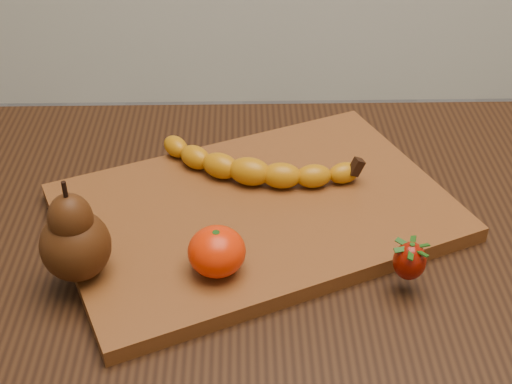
{
  "coord_description": "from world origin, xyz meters",
  "views": [
    {
      "loc": [
        0.0,
        -0.61,
        1.29
      ],
      "look_at": [
        0.02,
        0.06,
        0.8
      ],
      "focal_mm": 50.0,
      "sensor_mm": 36.0,
      "label": 1
    }
  ],
  "objects_px": {
    "table": "(243,315)",
    "cutting_board": "(256,212)",
    "pear": "(73,230)",
    "mandarin": "(217,251)"
  },
  "relations": [
    {
      "from": "table",
      "to": "cutting_board",
      "type": "distance_m",
      "value": 0.13
    },
    {
      "from": "pear",
      "to": "mandarin",
      "type": "relative_size",
      "value": 1.88
    },
    {
      "from": "table",
      "to": "pear",
      "type": "relative_size",
      "value": 8.72
    },
    {
      "from": "mandarin",
      "to": "table",
      "type": "bearing_deg",
      "value": 61.36
    },
    {
      "from": "table",
      "to": "cutting_board",
      "type": "height_order",
      "value": "cutting_board"
    },
    {
      "from": "table",
      "to": "cutting_board",
      "type": "bearing_deg",
      "value": 75.52
    },
    {
      "from": "table",
      "to": "pear",
      "type": "height_order",
      "value": "pear"
    },
    {
      "from": "cutting_board",
      "to": "pear",
      "type": "bearing_deg",
      "value": -172.3
    },
    {
      "from": "cutting_board",
      "to": "pear",
      "type": "height_order",
      "value": "pear"
    },
    {
      "from": "table",
      "to": "cutting_board",
      "type": "relative_size",
      "value": 2.22
    }
  ]
}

